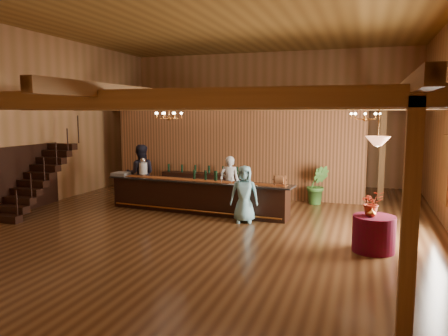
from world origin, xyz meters
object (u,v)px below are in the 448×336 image
(round_table, at_px, (374,234))
(bartender, at_px, (230,182))
(backbar_shelf, at_px, (202,185))
(chandelier_right, at_px, (365,116))
(floor_plant, at_px, (318,185))
(tasting_bar, at_px, (197,196))
(chandelier_left, at_px, (169,115))
(pendant_lamp, at_px, (378,141))
(raffle_drum, at_px, (280,180))
(staff_second, at_px, (141,174))
(guest, at_px, (244,194))
(beverage_dispenser, at_px, (143,167))

(round_table, relative_size, bartender, 0.54)
(backbar_shelf, bearing_deg, round_table, -36.50)
(chandelier_right, bearing_deg, round_table, -84.96)
(round_table, relative_size, floor_plant, 0.70)
(tasting_bar, bearing_deg, chandelier_left, -134.71)
(tasting_bar, bearing_deg, backbar_shelf, 112.23)
(round_table, height_order, bartender, bartender)
(chandelier_right, bearing_deg, bartender, -179.24)
(pendant_lamp, bearing_deg, raffle_drum, 140.47)
(backbar_shelf, height_order, bartender, bartender)
(tasting_bar, xyz_separation_m, backbar_shelf, (-0.75, 2.43, -0.07))
(chandelier_right, bearing_deg, chandelier_left, -165.14)
(tasting_bar, distance_m, round_table, 5.51)
(round_table, height_order, floor_plant, floor_plant)
(staff_second, bearing_deg, bartender, 158.06)
(chandelier_left, bearing_deg, round_table, -17.33)
(backbar_shelf, xyz_separation_m, guest, (2.42, -3.13, 0.36))
(raffle_drum, relative_size, chandelier_left, 0.43)
(round_table, height_order, pendant_lamp, pendant_lamp)
(guest, xyz_separation_m, floor_plant, (1.66, 3.03, -0.14))
(raffle_drum, xyz_separation_m, guest, (-0.89, -0.43, -0.37))
(round_table, bearing_deg, beverage_dispenser, 160.06)
(chandelier_left, bearing_deg, beverage_dispenser, 149.61)
(tasting_bar, distance_m, backbar_shelf, 2.54)
(tasting_bar, height_order, chandelier_left, chandelier_left)
(backbar_shelf, distance_m, bartender, 2.24)
(tasting_bar, height_order, bartender, bartender)
(floor_plant, bearing_deg, pendant_lamp, -69.98)
(tasting_bar, xyz_separation_m, floor_plant, (3.32, 2.33, 0.15))
(pendant_lamp, height_order, staff_second, pendant_lamp)
(tasting_bar, height_order, backbar_shelf, tasting_bar)
(beverage_dispenser, relative_size, bartender, 0.36)
(chandelier_right, bearing_deg, staff_second, -178.29)
(raffle_drum, distance_m, guest, 1.06)
(chandelier_left, xyz_separation_m, pendant_lamp, (5.64, -1.76, -0.52))
(staff_second, bearing_deg, raffle_drum, 143.95)
(backbar_shelf, height_order, chandelier_left, chandelier_left)
(raffle_drum, height_order, round_table, raffle_drum)
(beverage_dispenser, relative_size, floor_plant, 0.47)
(beverage_dispenser, height_order, pendant_lamp, pendant_lamp)
(beverage_dispenser, relative_size, staff_second, 0.31)
(beverage_dispenser, distance_m, backbar_shelf, 2.63)
(staff_second, height_order, floor_plant, staff_second)
(raffle_drum, distance_m, bartender, 2.12)
(round_table, bearing_deg, chandelier_left, 162.67)
(tasting_bar, bearing_deg, chandelier_right, 15.67)
(raffle_drum, relative_size, staff_second, 0.17)
(tasting_bar, relative_size, raffle_drum, 17.43)
(raffle_drum, xyz_separation_m, chandelier_left, (-3.19, -0.26, 1.76))
(pendant_lamp, distance_m, guest, 4.04)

